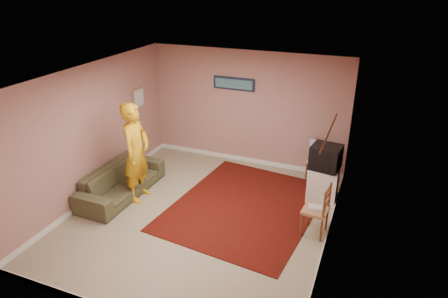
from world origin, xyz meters
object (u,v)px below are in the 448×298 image
at_px(chair_b, 316,204).
at_px(person, 136,152).
at_px(tv_cabinet, 323,184).
at_px(chair_a, 318,157).
at_px(sofa, 121,181).
at_px(crt_tv, 326,157).

bearing_deg(chair_b, person, -82.85).
bearing_deg(tv_cabinet, chair_a, 106.60).
height_order(chair_a, sofa, chair_a).
bearing_deg(chair_a, tv_cabinet, -58.11).
distance_m(tv_cabinet, sofa, 3.96).
distance_m(chair_a, sofa, 4.08).
xyz_separation_m(tv_cabinet, chair_a, (-0.24, 0.80, 0.19)).
distance_m(crt_tv, chair_b, 1.20).
height_order(crt_tv, chair_b, crt_tv).
xyz_separation_m(chair_b, sofa, (-3.80, -0.12, -0.28)).
xyz_separation_m(chair_b, person, (-3.40, -0.09, 0.41)).
bearing_deg(crt_tv, sofa, -153.47).
bearing_deg(tv_cabinet, crt_tv, 172.17).
bearing_deg(tv_cabinet, sofa, -161.33).
distance_m(tv_cabinet, person, 3.62).
height_order(tv_cabinet, crt_tv, crt_tv).
bearing_deg(tv_cabinet, person, -159.80).
relative_size(tv_cabinet, chair_b, 1.37).
relative_size(chair_a, sofa, 0.24).
bearing_deg(crt_tv, tv_cabinet, 0.00).
bearing_deg(sofa, crt_tv, -70.23).
bearing_deg(chair_b, tv_cabinet, -171.84).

